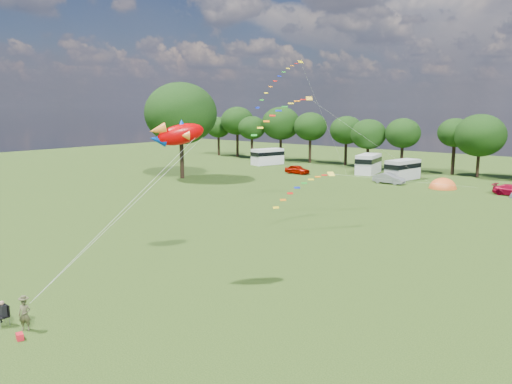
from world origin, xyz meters
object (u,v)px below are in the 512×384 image
Objects in this scene: kite_flyer at (25,315)px; fish_kite at (176,134)px; campervan_a at (268,156)px; big_tree at (181,113)px; tent_orange at (443,188)px; car_b at (389,179)px; camp_chair at (3,311)px; car_a at (297,169)px; campervan_c at (403,169)px; campervan_b at (368,163)px.

kite_flyer is 12.13m from fish_kite.
fish_kite is (-0.05, 9.37, 7.71)m from kite_flyer.
fish_kite is at bearing -132.24° from campervan_a.
kite_flyer is at bearing -50.53° from big_tree.
campervan_a is 32.97m from tent_orange.
campervan_a is at bearing 76.27° from car_b.
fish_kite is (6.04, -41.72, 7.79)m from car_b.
kite_flyer is 0.47× the size of fish_kite.
fish_kite is (1.21, 9.75, 7.74)m from camp_chair.
car_a is 0.68× the size of campervan_c.
campervan_c is 8.34m from tent_orange.
big_tree is 3.35× the size of car_a.
kite_flyer is (31.65, -57.87, -0.73)m from campervan_a.
car_b is 2.56× the size of kite_flyer.
campervan_b reaches higher than campervan_a.
campervan_a is at bearing 169.33° from tent_orange.
campervan_c is (24.36, 18.71, -7.56)m from big_tree.
camp_chair is at bearing -159.86° from car_a.
car_b is 10.09m from campervan_b.
kite_flyer is (12.84, -58.53, -0.81)m from campervan_b.
camp_chair is 12.51m from fish_kite.
campervan_a is (-25.56, 6.78, 0.80)m from car_b.
kite_flyer is at bearing -164.21° from campervan_c.
big_tree is 8.86× the size of kite_flyer.
car_a is 3.25× the size of camp_chair.
big_tree reaches higher than campervan_b.
kite_flyer reaches higher than camp_chair.
big_tree is 29.43m from car_b.
campervan_a is 18.83m from campervan_b.
campervan_a is at bearing 92.66° from big_tree.
tent_orange is 52.20m from camp_chair.
campervan_b is at bearing -73.30° from campervan_a.
kite_flyer is at bearing -172.08° from car_b.
campervan_c is (25.32, -1.89, -0.02)m from campervan_a.
kite_flyer is (30.69, -37.27, -8.27)m from big_tree.
tent_orange is at bearing -86.00° from campervan_a.
fish_kite reaches higher than camp_chair.
car_b is at bearing -167.83° from campervan_c.
campervan_a reaches higher than car_a.
campervan_c is 3.90× the size of kite_flyer.
kite_flyer is at bearing -145.16° from fish_kite.
car_b is 3.15× the size of camp_chair.
car_a is 10.78m from campervan_b.
big_tree is 19.11m from car_a.
fish_kite is at bearing -162.99° from campervan_c.
kite_flyer is (20.80, -51.32, 0.09)m from car_a.
car_a is 0.63× the size of campervan_b.
fish_kite is at bearing 84.43° from camp_chair.
tent_orange is 2.44× the size of kite_flyer.
big_tree is at bearing 120.44° from car_b.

